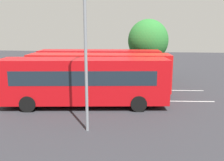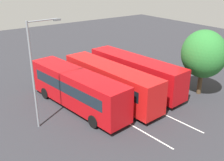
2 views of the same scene
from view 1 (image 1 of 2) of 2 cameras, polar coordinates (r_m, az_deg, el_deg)
name	(u,v)px [view 1 (image 1 of 2)]	position (r m, az deg, el deg)	size (l,w,h in m)	color
ground_plane	(101,95)	(20.79, -2.53, -3.27)	(81.07, 81.07, 0.00)	#2B2B30
bus_far_left	(99,66)	(23.98, -2.93, 3.35)	(11.69, 3.45, 3.41)	#B70C11
bus_center_left	(99,72)	(20.43, -2.98, 1.88)	(11.67, 3.35, 3.41)	red
bus_center_right	(84,80)	(17.29, -6.46, 0.00)	(11.72, 3.85, 3.41)	#B70C11
pedestrian	(30,75)	(25.52, -18.35, 1.17)	(0.43, 0.43, 1.63)	#232833
street_lamp	(86,40)	(12.90, -5.96, 9.23)	(0.34, 2.71, 8.41)	gray
depot_tree	(148,41)	(27.99, 8.33, 9.10)	(4.45, 4.00, 6.50)	#4C3823
lane_stripe_outer_left	(104,90)	(22.43, -1.83, -2.13)	(17.84, 0.12, 0.01)	silver
lane_stripe_inner_left	(98,100)	(19.16, -3.35, -4.58)	(17.84, 0.12, 0.01)	silver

